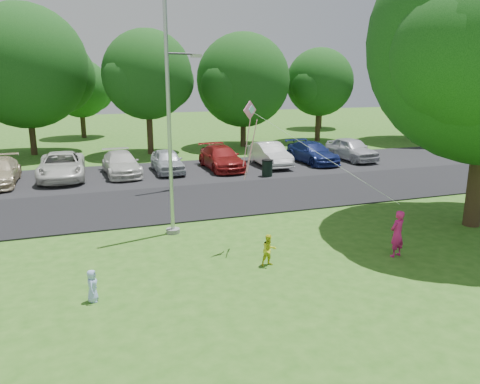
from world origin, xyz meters
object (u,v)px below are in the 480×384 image
object	(u,v)px
street_lamp	(174,108)
kite	(253,126)
trash_can	(267,168)
woman	(397,234)
flagpole	(169,119)
child_yellow	(269,250)
child_blue	(92,286)

from	to	relation	value
street_lamp	kite	distance (m)	8.62
trash_can	woman	bearing A→B (deg)	-92.89
flagpole	trash_can	size ratio (longest dim) A/B	10.02
flagpole	child_yellow	bearing A→B (deg)	-61.11
woman	child_blue	size ratio (longest dim) A/B	1.77
flagpole	kite	world-z (taller)	flagpole
child_yellow	child_blue	world-z (taller)	child_yellow
street_lamp	kite	bearing A→B (deg)	-101.17
trash_can	flagpole	bearing A→B (deg)	-131.77
flagpole	child_yellow	distance (m)	5.80
woman	kite	world-z (taller)	kite
flagpole	child_blue	distance (m)	6.63
trash_can	woman	world-z (taller)	woman
woman	child_yellow	size ratio (longest dim) A/B	1.54
trash_can	kite	xyz separation A→B (m)	(-4.67, -10.05, 3.57)
trash_can	child_yellow	distance (m)	12.58
flagpole	woman	bearing A→B (deg)	-36.07
child_yellow	woman	bearing A→B (deg)	-14.75
flagpole	kite	xyz separation A→B (m)	(2.24, -2.32, -0.10)
trash_can	kite	distance (m)	11.64
street_lamp	child_blue	xyz separation A→B (m)	(-4.39, -10.87, -3.63)
street_lamp	woman	size ratio (longest dim) A/B	4.45
woman	child_yellow	xyz separation A→B (m)	(-4.11, 0.64, -0.27)
woman	trash_can	bearing A→B (deg)	-108.62
woman	child_blue	bearing A→B (deg)	-15.56
child_blue	child_yellow	bearing A→B (deg)	-71.09
flagpole	street_lamp	size ratio (longest dim) A/B	1.48
woman	flagpole	bearing A→B (deg)	-51.80
flagpole	street_lamp	xyz separation A→B (m)	(1.42, 6.26, -0.10)
street_lamp	child_blue	distance (m)	12.27
street_lamp	trash_can	xyz separation A→B (m)	(5.49, 1.46, -3.56)
woman	child_blue	xyz separation A→B (m)	(-9.26, -0.03, -0.33)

